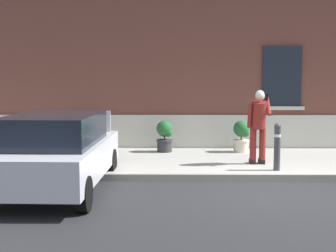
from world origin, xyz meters
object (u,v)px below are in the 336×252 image
at_px(hatchback_car_silver, 57,151).
at_px(planter_cream, 242,135).
at_px(planter_terracotta, 90,134).
at_px(person_on_phone, 259,122).
at_px(planter_charcoal, 165,135).
at_px(bollard_far_left, 89,145).
at_px(bollard_near_person, 277,145).

bearing_deg(hatchback_car_silver, planter_cream, 42.75).
bearing_deg(planter_terracotta, hatchback_car_silver, -88.57).
height_order(person_on_phone, planter_charcoal, person_on_phone).
relative_size(hatchback_car_silver, planter_terracotta, 4.77).
relative_size(bollard_far_left, planter_cream, 1.22).
bearing_deg(person_on_phone, hatchback_car_silver, -140.40).
relative_size(bollard_near_person, person_on_phone, 0.60).
height_order(bollard_far_left, person_on_phone, person_on_phone).
relative_size(bollard_near_person, bollard_far_left, 1.00).
height_order(hatchback_car_silver, planter_charcoal, hatchback_car_silver).
relative_size(hatchback_car_silver, bollard_far_left, 3.93).
relative_size(person_on_phone, planter_charcoal, 2.02).
bearing_deg(hatchback_car_silver, bollard_near_person, 16.10).
xyz_separation_m(bollard_near_person, planter_charcoal, (-2.51, 2.48, -0.11)).
bearing_deg(planter_terracotta, bollard_far_left, -80.40).
height_order(planter_terracotta, planter_charcoal, same).
xyz_separation_m(hatchback_car_silver, person_on_phone, (4.20, 1.99, 0.36)).
height_order(planter_terracotta, planter_cream, same).
bearing_deg(planter_terracotta, planter_cream, -4.01).
xyz_separation_m(planter_terracotta, planter_charcoal, (2.09, -0.29, 0.00)).
distance_m(planter_terracotta, planter_charcoal, 2.11).
xyz_separation_m(bollard_far_left, person_on_phone, (3.84, 0.69, 0.43)).
distance_m(person_on_phone, planter_terracotta, 4.81).
bearing_deg(bollard_far_left, bollard_near_person, 0.00).
height_order(hatchback_car_silver, planter_cream, hatchback_car_silver).
bearing_deg(planter_terracotta, bollard_near_person, -31.05).
bearing_deg(bollard_far_left, planter_charcoal, 56.79).
relative_size(planter_charcoal, planter_cream, 1.00).
bearing_deg(bollard_far_left, hatchback_car_silver, -105.78).
xyz_separation_m(hatchback_car_silver, planter_charcoal, (1.99, 3.77, -0.18)).
distance_m(hatchback_car_silver, bollard_far_left, 1.35).
relative_size(bollard_far_left, planter_terracotta, 1.22).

